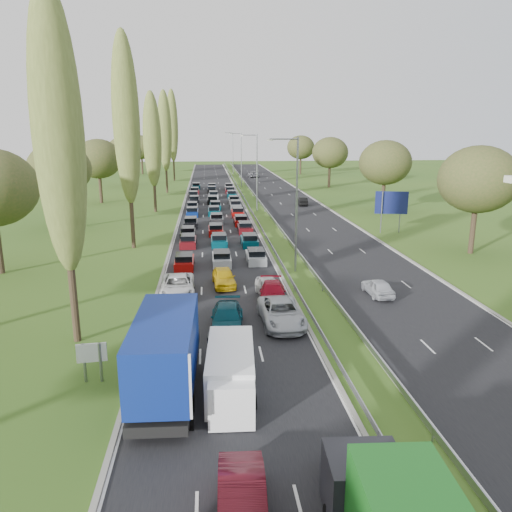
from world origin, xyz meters
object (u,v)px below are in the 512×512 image
info_sign (92,357)px  near_car_2 (178,286)px  white_van_front (231,380)px  direction_sign (391,205)px  white_van_rear (230,367)px  blue_lorry (167,351)px

info_sign → near_car_2: bearing=75.0°
white_van_front → direction_sign: (21.88, 38.10, 2.51)m
near_car_2 → info_sign: size_ratio=2.66×
white_van_rear → info_sign: size_ratio=2.71×
blue_lorry → white_van_front: blue_lorry is taller
direction_sign → white_van_front: bearing=-119.9°
info_sign → direction_sign: 45.85m
direction_sign → info_sign: bearing=-129.0°
white_van_front → direction_sign: direction_sign is taller
blue_lorry → direction_sign: (24.91, 36.93, 1.44)m
white_van_rear → blue_lorry: bearing=-178.1°
white_van_front → white_van_rear: white_van_rear is taller
blue_lorry → direction_sign: size_ratio=1.88×
near_car_2 → blue_lorry: (0.31, -14.72, 1.33)m
near_car_2 → white_van_rear: (3.37, -14.81, 0.38)m
near_car_2 → direction_sign: 33.72m
near_car_2 → white_van_front: white_van_front is taller
blue_lorry → info_sign: size_ratio=4.66×
blue_lorry → white_van_front: size_ratio=1.91×
info_sign → direction_sign: (28.80, 35.61, 2.20)m
white_van_front → info_sign: info_sign is taller
white_van_front → white_van_rear: 1.09m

